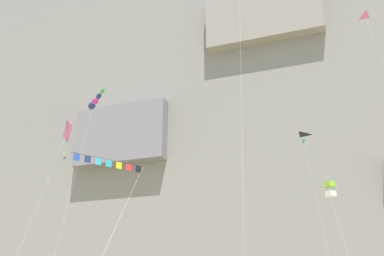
{
  "coord_description": "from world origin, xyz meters",
  "views": [
    {
      "loc": [
        6.41,
        -5.57,
        1.77
      ],
      "look_at": [
        -2.96,
        21.97,
        14.03
      ],
      "focal_mm": 38.39,
      "sensor_mm": 36.0,
      "label": 1
    }
  ],
  "objects": [
    {
      "name": "kite_windsock_near_cliff",
      "position": [
        -20.67,
        35.17,
        25.37
      ],
      "size": [
        5.0,
        7.06,
        25.91
      ],
      "color": "navy",
      "rests_on": "ground"
    },
    {
      "name": "kite_diamond_far_left",
      "position": [
        -18.97,
        28.03,
        17.99
      ],
      "size": [
        2.58,
        5.57,
        19.58
      ],
      "color": "pink",
      "rests_on": "ground"
    },
    {
      "name": "kite_delta_mid_right",
      "position": [
        12.57,
        31.62,
        25.81
      ],
      "size": [
        3.04,
        4.39,
        27.63
      ],
      "color": "pink",
      "rests_on": "ground"
    },
    {
      "name": "kite_box_far_right",
      "position": [
        6.55,
        31.08,
        10.62
      ],
      "size": [
        1.77,
        3.18,
        11.31
      ],
      "color": "#8CCC33",
      "rests_on": "ground"
    },
    {
      "name": "kite_banner_mid_left",
      "position": [
        -6.83,
        16.63,
        9.61
      ],
      "size": [
        2.99,
        6.54,
        10.25
      ],
      "color": "black",
      "rests_on": "ground"
    },
    {
      "name": "cliff_face",
      "position": [
        -0.01,
        59.06,
        35.91
      ],
      "size": [
        180.0,
        23.91,
        71.85
      ],
      "color": "gray",
      "rests_on": "ground"
    },
    {
      "name": "kite_delta_low_left",
      "position": [
        4.19,
        38.76,
        17.7
      ],
      "size": [
        3.01,
        4.18,
        18.29
      ],
      "color": "black",
      "rests_on": "ground"
    }
  ]
}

